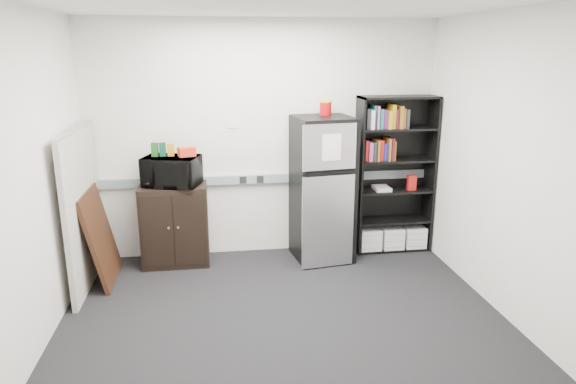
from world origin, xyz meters
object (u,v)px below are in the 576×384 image
(cabinet, at_px, (175,225))
(microwave, at_px, (172,171))
(cubicle_partition, at_px, (83,209))
(refrigerator, at_px, (322,189))
(bookshelf, at_px, (394,176))

(cabinet, height_order, microwave, microwave)
(cubicle_partition, bearing_deg, refrigerator, 7.66)
(cabinet, height_order, refrigerator, refrigerator)
(bookshelf, relative_size, cubicle_partition, 1.14)
(bookshelf, distance_m, cabinet, 2.61)
(cabinet, relative_size, refrigerator, 0.56)
(cubicle_partition, bearing_deg, bookshelf, 8.06)
(bookshelf, distance_m, refrigerator, 0.91)
(bookshelf, relative_size, cabinet, 2.02)
(cabinet, bearing_deg, bookshelf, 1.44)
(refrigerator, bearing_deg, cubicle_partition, 179.97)
(microwave, height_order, refrigerator, refrigerator)
(bookshelf, xyz_separation_m, cabinet, (-2.56, -0.06, -0.45))
(cubicle_partition, height_order, cabinet, cubicle_partition)
(bookshelf, bearing_deg, refrigerator, -170.83)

